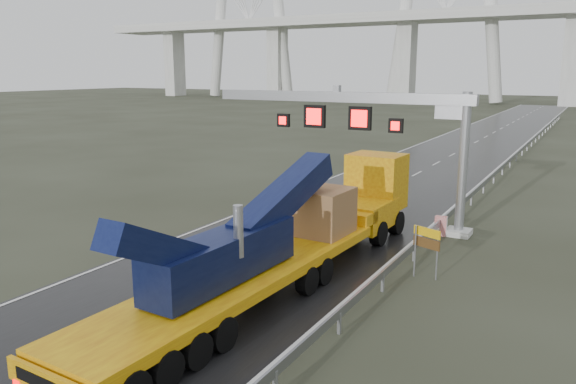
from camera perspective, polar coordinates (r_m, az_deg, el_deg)
The scene contains 7 objects.
ground at distance 18.22m, azimuth -20.46°, elevation -15.27°, with size 400.00×400.00×0.00m, color #2D2F21.
road at distance 52.39m, azimuth 14.83°, elevation 2.82°, with size 11.00×200.00×0.02m, color black.
guardrail at distance 41.38m, azimuth 19.53°, elevation 1.08°, with size 0.20×140.00×1.40m, color gray, non-canonical shape.
sign_gantry at distance 30.20m, azimuth 8.60°, elevation 7.20°, with size 14.90×1.20×7.42m.
heavy_haul_truck at distance 23.12m, azimuth 1.74°, elevation -3.61°, with size 3.92×20.74×4.84m.
exit_sign_pair at distance 23.06m, azimuth 13.89°, elevation -5.00°, with size 1.18×0.50×2.14m.
striped_barrier at distance 29.45m, azimuth 15.26°, elevation -3.34°, with size 0.59×0.32×1.00m, color red.
Camera 1 is at (12.73, -10.16, 8.17)m, focal length 35.00 mm.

